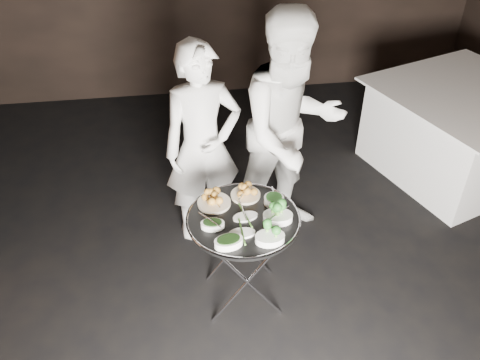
{
  "coord_description": "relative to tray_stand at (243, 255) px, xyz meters",
  "views": [
    {
      "loc": [
        -0.61,
        -2.29,
        2.91
      ],
      "look_at": [
        -0.23,
        0.32,
        0.95
      ],
      "focal_mm": 38.0,
      "sensor_mm": 36.0,
      "label": 1
    }
  ],
  "objects": [
    {
      "name": "serving_tray",
      "position": [
        0.0,
        0.0,
        0.33
      ],
      "size": [
        0.75,
        0.75,
        0.04
      ],
      "color": "black",
      "rests_on": "tray_stand"
    },
    {
      "name": "spinach_bowl_b",
      "position": [
        -0.13,
        -0.24,
        0.38
      ],
      "size": [
        0.2,
        0.15,
        0.07
      ],
      "rotation": [
        0.0,
        0.0,
        0.18
      ],
      "color": "white",
      "rests_on": "serving_tray"
    },
    {
      "name": "potato_plate_a",
      "position": [
        -0.17,
        0.17,
        0.38
      ],
      "size": [
        0.22,
        0.22,
        0.08
      ],
      "rotation": [
        0.0,
        0.0,
        -0.28
      ],
      "color": "beige",
      "rests_on": "serving_tray"
    },
    {
      "name": "asparagus_plate_a",
      "position": [
        0.01,
        -0.0,
        0.36
      ],
      "size": [
        0.18,
        0.12,
        0.03
      ],
      "rotation": [
        0.0,
        0.0,
        0.2
      ],
      "color": "white",
      "rests_on": "serving_tray"
    },
    {
      "name": "broccoli_bowl_b",
      "position": [
        0.13,
        -0.24,
        0.38
      ],
      "size": [
        0.19,
        0.14,
        0.08
      ],
      "rotation": [
        0.0,
        0.0,
        0.02
      ],
      "color": "white",
      "rests_on": "serving_tray"
    },
    {
      "name": "floor",
      "position": [
        0.23,
        -0.17,
        -0.44
      ],
      "size": [
        6.0,
        7.0,
        0.05
      ],
      "primitive_type": "cube",
      "color": "black",
      "rests_on": "ground"
    },
    {
      "name": "waiter_left",
      "position": [
        -0.2,
        0.77,
        0.41
      ],
      "size": [
        0.67,
        0.5,
        1.65
      ],
      "primitive_type": "imported",
      "rotation": [
        0.0,
        0.0,
        0.19
      ],
      "color": "white",
      "rests_on": "floor"
    },
    {
      "name": "potato_plate_b",
      "position": [
        0.05,
        0.22,
        0.37
      ],
      "size": [
        0.2,
        0.2,
        0.07
      ],
      "rotation": [
        0.0,
        0.0,
        -0.06
      ],
      "color": "beige",
      "rests_on": "serving_tray"
    },
    {
      "name": "dining_table",
      "position": [
        2.26,
        1.32,
        0.01
      ],
      "size": [
        1.47,
        1.47,
        0.84
      ],
      "rotation": [
        0.0,
        0.0,
        0.35
      ],
      "color": "white",
      "rests_on": "floor"
    },
    {
      "name": "asparagus_plate_b",
      "position": [
        -0.03,
        -0.15,
        0.36
      ],
      "size": [
        0.17,
        0.1,
        0.03
      ],
      "rotation": [
        0.0,
        0.0,
        0.02
      ],
      "color": "white",
      "rests_on": "serving_tray"
    },
    {
      "name": "serving_utensils",
      "position": [
        0.02,
        0.07,
        0.39
      ],
      "size": [
        0.59,
        0.43,
        0.01
      ],
      "color": "silver",
      "rests_on": "serving_tray"
    },
    {
      "name": "spinach_bowl_a",
      "position": [
        -0.21,
        -0.06,
        0.37
      ],
      "size": [
        0.16,
        0.12,
        0.06
      ],
      "rotation": [
        0.0,
        0.0,
        -0.13
      ],
      "color": "white",
      "rests_on": "serving_tray"
    },
    {
      "name": "waiter_right",
      "position": [
        0.46,
        0.72,
        0.52
      ],
      "size": [
        1.08,
        0.94,
        1.87
      ],
      "primitive_type": "imported",
      "rotation": [
        0.0,
        0.0,
        0.29
      ],
      "color": "white",
      "rests_on": "floor"
    },
    {
      "name": "tray_stand",
      "position": [
        0.0,
        0.0,
        0.0
      ],
      "size": [
        0.5,
        0.43,
        0.74
      ],
      "rotation": [
        0.0,
        0.0,
        -0.15
      ],
      "color": "silver",
      "rests_on": "floor"
    },
    {
      "name": "broccoli_bowl_a",
      "position": [
        0.22,
        -0.05,
        0.38
      ],
      "size": [
        0.21,
        0.17,
        0.08
      ],
      "rotation": [
        0.0,
        0.0,
        -0.14
      ],
      "color": "white",
      "rests_on": "serving_tray"
    },
    {
      "name": "greens_bowl",
      "position": [
        0.22,
        0.12,
        0.38
      ],
      "size": [
        0.13,
        0.13,
        0.08
      ],
      "rotation": [
        0.0,
        0.0,
        0.06
      ],
      "color": "white",
      "rests_on": "serving_tray"
    }
  ]
}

